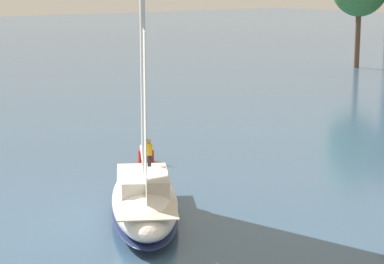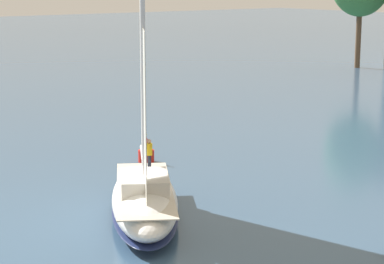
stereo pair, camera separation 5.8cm
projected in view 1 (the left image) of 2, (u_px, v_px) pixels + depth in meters
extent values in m
plane|color=#385675|center=(145.00, 218.00, 37.83)|extent=(400.00, 400.00, 0.00)
cylinder|color=brown|center=(358.00, 34.00, 101.13)|extent=(0.73, 0.73, 9.14)
ellipsoid|color=white|center=(145.00, 199.00, 37.63)|extent=(11.66, 8.91, 1.99)
ellipsoid|color=#19234C|center=(145.00, 210.00, 37.74)|extent=(11.78, 9.00, 0.24)
cube|color=beige|center=(144.00, 188.00, 37.52)|extent=(10.19, 7.73, 0.06)
cube|color=beige|center=(145.00, 183.00, 36.86)|extent=(3.99, 3.66, 0.82)
cylinder|color=silver|center=(143.00, 44.00, 35.13)|extent=(0.23, 0.23, 14.60)
cylinder|color=silver|center=(143.00, 157.00, 38.93)|extent=(4.58, 2.93, 0.20)
cube|color=silver|center=(142.00, 42.00, 37.52)|extent=(4.13, 2.56, 11.97)
cube|color=silver|center=(145.00, 118.00, 34.44)|extent=(2.20, 1.37, 8.03)
cylinder|color=#232838|center=(149.00, 163.00, 40.88)|extent=(0.28, 0.28, 0.85)
cylinder|color=gold|center=(149.00, 149.00, 40.73)|extent=(0.47, 0.47, 0.65)
sphere|color=tan|center=(149.00, 141.00, 40.64)|extent=(0.24, 0.24, 0.24)
cylinder|color=red|center=(146.00, 156.00, 49.45)|extent=(1.06, 1.06, 0.79)
cone|color=red|center=(146.00, 143.00, 49.27)|extent=(0.79, 0.79, 0.97)
sphere|color=#F2F266|center=(146.00, 135.00, 49.16)|extent=(0.16, 0.16, 0.16)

